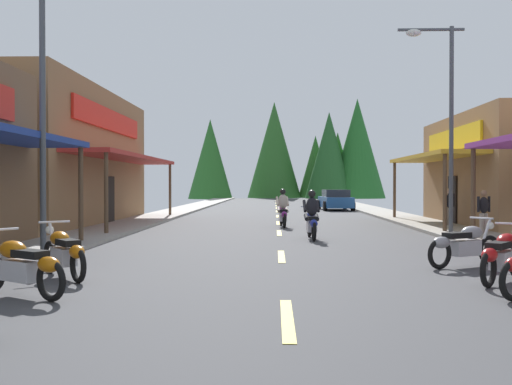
% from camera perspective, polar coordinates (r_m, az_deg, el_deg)
% --- Properties ---
extents(ground, '(10.35, 89.23, 0.10)m').
position_cam_1_polar(ground, '(29.07, 2.15, -2.75)').
color(ground, '#424244').
extents(sidewalk_left, '(2.22, 89.23, 0.12)m').
position_cam_1_polar(sidewalk_left, '(29.70, -10.08, -2.48)').
color(sidewalk_left, '#9E9991').
rests_on(sidewalk_left, ground).
extents(sidewalk_right, '(2.22, 89.23, 0.12)m').
position_cam_1_polar(sidewalk_right, '(29.77, 14.35, -2.48)').
color(sidewalk_right, gray).
rests_on(sidewalk_right, ground).
extents(centerline_dashes, '(0.16, 61.96, 0.01)m').
position_cam_1_polar(centerline_dashes, '(31.55, 2.12, -2.37)').
color(centerline_dashes, '#E0C64C').
rests_on(centerline_dashes, ground).
extents(storefront_left_far, '(9.00, 13.72, 5.84)m').
position_cam_1_polar(storefront_left_far, '(27.58, -21.26, 3.18)').
color(storefront_left_far, olive).
rests_on(storefront_left_far, ground).
extents(streetlamp_left, '(2.14, 0.30, 6.87)m').
position_cam_1_polar(streetlamp_left, '(14.67, -18.96, 11.23)').
color(streetlamp_left, '#474C51').
rests_on(streetlamp_left, ground).
extents(streetlamp_right, '(2.14, 0.30, 6.87)m').
position_cam_1_polar(streetlamp_right, '(20.15, 17.66, 8.36)').
color(streetlamp_right, '#474C51').
rests_on(streetlamp_right, ground).
extents(motorcycle_parked_right_3, '(1.41, 1.74, 1.04)m').
position_cam_1_polar(motorcycle_parked_right_3, '(11.33, 22.87, -5.63)').
color(motorcycle_parked_right_3, black).
rests_on(motorcycle_parked_right_3, ground).
extents(motorcycle_parked_right_4, '(1.89, 1.19, 1.04)m').
position_cam_1_polar(motorcycle_parked_right_4, '(13.16, 19.61, -4.73)').
color(motorcycle_parked_right_4, black).
rests_on(motorcycle_parked_right_4, ground).
extents(motorcycle_parked_left_2, '(1.86, 1.22, 1.04)m').
position_cam_1_polar(motorcycle_parked_left_2, '(9.85, -21.86, -6.58)').
color(motorcycle_parked_left_2, black).
rests_on(motorcycle_parked_left_2, ground).
extents(motorcycle_parked_left_3, '(1.43, 1.72, 1.04)m').
position_cam_1_polar(motorcycle_parked_left_3, '(11.51, -18.20, -5.51)').
color(motorcycle_parked_left_3, black).
rests_on(motorcycle_parked_left_3, ground).
extents(rider_cruising_lead, '(0.60, 2.14, 1.57)m').
position_cam_1_polar(rider_cruising_lead, '(18.68, 5.44, -2.56)').
color(rider_cruising_lead, black).
rests_on(rider_cruising_lead, ground).
extents(rider_cruising_trailing, '(0.60, 2.14, 1.57)m').
position_cam_1_polar(rider_cruising_trailing, '(24.00, 2.63, -1.82)').
color(rider_cruising_trailing, black).
rests_on(rider_cruising_trailing, ground).
extents(pedestrian_waiting, '(0.52, 0.40, 1.55)m').
position_cam_1_polar(pedestrian_waiting, '(21.00, 21.29, -1.59)').
color(pedestrian_waiting, '#B2A599').
rests_on(pedestrian_waiting, ground).
extents(pedestrian_strolling, '(0.49, 0.41, 1.60)m').
position_cam_1_polar(pedestrian_strolling, '(24.60, 18.31, -1.18)').
color(pedestrian_strolling, '#726659').
rests_on(pedestrian_strolling, ground).
extents(parked_car_curbside, '(2.28, 4.41, 1.40)m').
position_cam_1_polar(parked_car_curbside, '(40.18, 7.74, -0.73)').
color(parked_car_curbside, '#1E4C8C').
rests_on(parked_car_curbside, ground).
extents(treeline_backdrop, '(24.73, 11.88, 12.72)m').
position_cam_1_polar(treeline_backdrop, '(75.58, 5.03, 3.75)').
color(treeline_backdrop, '#256023').
rests_on(treeline_backdrop, ground).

